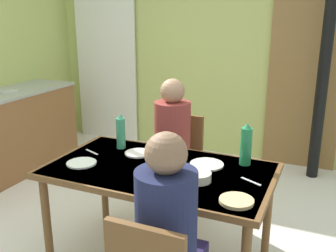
% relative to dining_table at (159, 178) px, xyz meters
% --- Properties ---
extents(ground_plane, '(6.13, 6.13, 0.00)m').
position_rel_dining_table_xyz_m(ground_plane, '(-0.44, 0.06, -0.67)').
color(ground_plane, silver).
extents(wall_back, '(4.43, 0.10, 2.75)m').
position_rel_dining_table_xyz_m(wall_back, '(-0.44, 2.41, 0.71)').
color(wall_back, '#BBC56B').
rests_on(wall_back, ground_plane).
extents(door_wooden, '(0.80, 0.05, 2.00)m').
position_rel_dining_table_xyz_m(door_wooden, '(0.70, 2.33, 0.33)').
color(door_wooden, olive).
rests_on(door_wooden, ground_plane).
extents(stove_pipe_column, '(0.12, 0.12, 2.75)m').
position_rel_dining_table_xyz_m(stove_pipe_column, '(0.88, 2.06, 0.71)').
color(stove_pipe_column, black).
rests_on(stove_pipe_column, ground_plane).
extents(curtain_panel, '(0.90, 0.03, 2.31)m').
position_rel_dining_table_xyz_m(curtain_panel, '(-1.87, 2.31, 0.49)').
color(curtain_panel, white).
rests_on(curtain_panel, ground_plane).
extents(dining_table, '(1.49, 0.85, 0.74)m').
position_rel_dining_table_xyz_m(dining_table, '(0.00, 0.00, 0.00)').
color(dining_table, brown).
rests_on(dining_table, ground_plane).
extents(chair_far_diner, '(0.40, 0.40, 0.87)m').
position_rel_dining_table_xyz_m(chair_far_diner, '(-0.18, 0.78, -0.17)').
color(chair_far_diner, brown).
rests_on(chair_far_diner, ground_plane).
extents(person_near_diner, '(0.30, 0.37, 0.77)m').
position_rel_dining_table_xyz_m(person_near_diner, '(0.34, -0.64, 0.12)').
color(person_near_diner, '#281F4B').
rests_on(person_near_diner, ground_plane).
extents(person_far_diner, '(0.30, 0.37, 0.77)m').
position_rel_dining_table_xyz_m(person_far_diner, '(-0.18, 0.64, 0.12)').
color(person_far_diner, brown).
rests_on(person_far_diner, ground_plane).
extents(water_bottle_green_near, '(0.07, 0.07, 0.27)m').
position_rel_dining_table_xyz_m(water_bottle_green_near, '(-0.43, 0.24, 0.20)').
color(water_bottle_green_near, '#379265').
rests_on(water_bottle_green_near, dining_table).
extents(water_bottle_green_far, '(0.08, 0.08, 0.29)m').
position_rel_dining_table_xyz_m(water_bottle_green_far, '(0.51, 0.29, 0.21)').
color(water_bottle_green_far, '#237F49').
rests_on(water_bottle_green_far, dining_table).
extents(serving_bowl_center, '(0.17, 0.17, 0.05)m').
position_rel_dining_table_xyz_m(serving_bowl_center, '(0.30, -0.09, 0.10)').
color(serving_bowl_center, '#EDDFC6').
rests_on(serving_bowl_center, dining_table).
extents(dinner_plate_near_left, '(0.23, 0.23, 0.01)m').
position_rel_dining_table_xyz_m(dinner_plate_near_left, '(0.28, 0.17, 0.08)').
color(dinner_plate_near_left, white).
rests_on(dinner_plate_near_left, dining_table).
extents(dinner_plate_near_right, '(0.20, 0.20, 0.01)m').
position_rel_dining_table_xyz_m(dinner_plate_near_right, '(0.09, -0.18, 0.08)').
color(dinner_plate_near_right, white).
rests_on(dinner_plate_near_right, dining_table).
extents(dinner_plate_far_center, '(0.20, 0.20, 0.01)m').
position_rel_dining_table_xyz_m(dinner_plate_far_center, '(-0.51, -0.15, 0.08)').
color(dinner_plate_far_center, white).
rests_on(dinner_plate_far_center, dining_table).
extents(dinner_plate_far_side, '(0.19, 0.19, 0.01)m').
position_rel_dining_table_xyz_m(dinner_plate_far_side, '(-0.25, 0.18, 0.08)').
color(dinner_plate_far_side, white).
rests_on(dinner_plate_far_side, dining_table).
extents(drinking_glass_by_near_diner, '(0.06, 0.06, 0.11)m').
position_rel_dining_table_xyz_m(drinking_glass_by_near_diner, '(0.09, -0.02, 0.12)').
color(drinking_glass_by_near_diner, silver).
rests_on(drinking_glass_by_near_diner, dining_table).
extents(drinking_glass_by_far_diner, '(0.06, 0.06, 0.11)m').
position_rel_dining_table_xyz_m(drinking_glass_by_far_diner, '(-0.02, 0.25, 0.12)').
color(drinking_glass_by_far_diner, silver).
rests_on(drinking_glass_by_far_diner, dining_table).
extents(bread_plate_sliced, '(0.19, 0.19, 0.02)m').
position_rel_dining_table_xyz_m(bread_plate_sliced, '(0.59, -0.27, 0.08)').
color(bread_plate_sliced, '#DBB77A').
rests_on(bread_plate_sliced, dining_table).
extents(cutlery_knife_near, '(0.14, 0.07, 0.00)m').
position_rel_dining_table_xyz_m(cutlery_knife_near, '(-0.58, 0.07, 0.07)').
color(cutlery_knife_near, silver).
rests_on(cutlery_knife_near, dining_table).
extents(cutlery_fork_near, '(0.14, 0.08, 0.00)m').
position_rel_dining_table_xyz_m(cutlery_fork_near, '(0.61, 0.03, 0.07)').
color(cutlery_fork_near, silver).
rests_on(cutlery_fork_near, dining_table).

